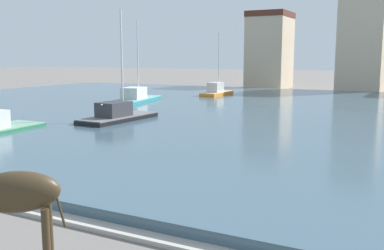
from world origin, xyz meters
The scene contains 8 objects.
harbor_water centered at (0.00, 31.29, 0.22)m, with size 78.93×46.46×0.43m, color #3D5666.
quay_edge_coping centered at (0.00, 7.80, 0.06)m, with size 78.93×0.50×0.12m, color #ADA89E.
giraffe_statue centered at (1.29, 4.18, 2.09)m, with size 2.05×1.70×4.09m.
sailboat_orange centered at (-11.82, 42.15, 0.60)m, with size 1.70×5.91×6.97m.
sailboat_teal centered at (-15.67, 32.73, 0.57)m, with size 3.71×8.16×7.76m.
sailboat_black centered at (-9.62, 22.13, 0.55)m, with size 2.35×6.76×7.35m.
townhouse_wide_warehouse centered at (-12.12, 60.51, 5.36)m, with size 5.46×6.48×10.70m.
townhouse_tall_gabled centered at (0.52, 58.25, 6.03)m, with size 5.23×7.72×12.03m.
Camera 1 is at (7.38, -0.76, 4.44)m, focal length 41.16 mm.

